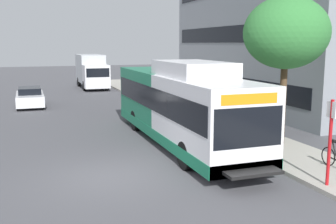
{
  "coord_description": "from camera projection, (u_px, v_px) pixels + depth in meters",
  "views": [
    {
      "loc": [
        -2.45,
        -12.5,
        4.34
      ],
      "look_at": [
        2.87,
        2.52,
        1.6
      ],
      "focal_mm": 42.62,
      "sensor_mm": 36.0,
      "label": 1
    }
  ],
  "objects": [
    {
      "name": "ground_plane",
      "position": [
        80.0,
        129.0,
        20.58
      ],
      "size": [
        120.0,
        120.0,
        0.0
      ],
      "primitive_type": "plane",
      "color": "#4C4C51"
    },
    {
      "name": "sidewalk_curb",
      "position": [
        220.0,
        126.0,
        21.02
      ],
      "size": [
        3.0,
        56.0,
        0.14
      ],
      "primitive_type": "cube",
      "color": "#A8A399",
      "rests_on": "ground"
    },
    {
      "name": "bus_stop_sign_pole",
      "position": [
        330.0,
        136.0,
        11.75
      ],
      "size": [
        0.1,
        0.36,
        2.6
      ],
      "color": "red",
      "rests_on": "sidewalk_curb"
    },
    {
      "name": "lattice_comm_tower",
      "position": [
        210.0,
        1.0,
        41.71
      ],
      "size": [
        1.1,
        1.1,
        26.5
      ],
      "color": "#B7B7BC",
      "rests_on": "ground"
    },
    {
      "name": "box_truck_background",
      "position": [
        92.0,
        70.0,
        39.14
      ],
      "size": [
        2.32,
        7.01,
        3.25
      ],
      "color": "silver",
      "rests_on": "ground"
    },
    {
      "name": "transit_bus",
      "position": [
        180.0,
        105.0,
        17.29
      ],
      "size": [
        2.58,
        12.25,
        3.65
      ],
      "color": "white",
      "rests_on": "ground"
    },
    {
      "name": "parked_car_far_lane",
      "position": [
        30.0,
        97.0,
        27.81
      ],
      "size": [
        1.8,
        4.5,
        1.33
      ],
      "color": "silver",
      "rests_on": "ground"
    },
    {
      "name": "street_tree_near_stop",
      "position": [
        286.0,
        33.0,
        16.27
      ],
      "size": [
        3.48,
        3.48,
        6.12
      ],
      "color": "#4C3823",
      "rests_on": "sidewalk_curb"
    }
  ]
}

